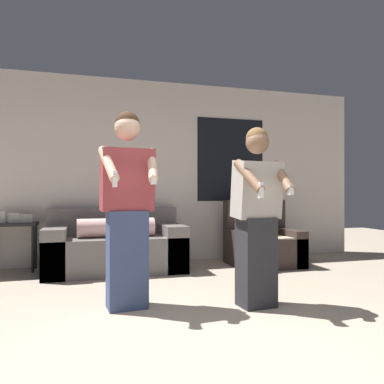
# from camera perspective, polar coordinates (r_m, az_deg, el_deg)

# --- Properties ---
(ground_plane) EXTENTS (14.00, 14.00, 0.00)m
(ground_plane) POSITION_cam_1_polar(r_m,az_deg,el_deg) (2.62, 5.51, -23.13)
(ground_plane) COLOR tan
(wall_back) EXTENTS (6.90, 0.07, 2.70)m
(wall_back) POSITION_cam_1_polar(r_m,az_deg,el_deg) (5.64, -6.66, 3.19)
(wall_back) COLOR silver
(wall_back) RESTS_ON ground_plane
(couch) EXTENTS (1.77, 0.94, 0.81)m
(couch) POSITION_cam_1_polar(r_m,az_deg,el_deg) (5.11, -11.60, -8.23)
(couch) COLOR slate
(couch) RESTS_ON ground_plane
(armchair) EXTENTS (0.92, 0.81, 0.92)m
(armchair) POSITION_cam_1_polar(r_m,az_deg,el_deg) (5.48, 10.64, -7.68)
(armchair) COLOR #332823
(armchair) RESTS_ON ground_plane
(side_table) EXTENTS (0.58, 0.36, 0.79)m
(side_table) POSITION_cam_1_polar(r_m,az_deg,el_deg) (5.42, -25.52, -5.30)
(side_table) COLOR black
(side_table) RESTS_ON ground_plane
(person_left) EXTENTS (0.52, 0.50, 1.75)m
(person_left) POSITION_cam_1_polar(r_m,az_deg,el_deg) (3.38, -9.83, -2.43)
(person_left) COLOR #384770
(person_left) RESTS_ON ground_plane
(person_right) EXTENTS (0.48, 0.50, 1.62)m
(person_right) POSITION_cam_1_polar(r_m,az_deg,el_deg) (3.43, 9.87, -3.61)
(person_right) COLOR #28282D
(person_right) RESTS_ON ground_plane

